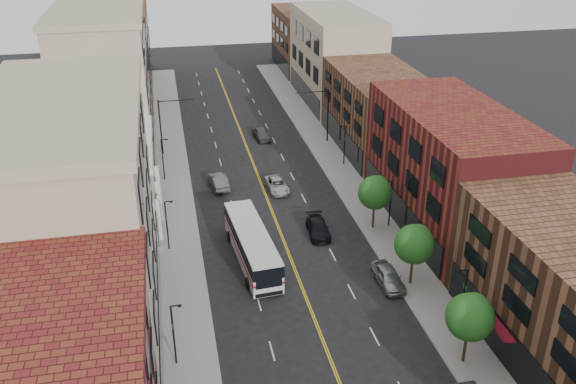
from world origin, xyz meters
TOP-DOWN VIEW (x-y plane):
  - sidewalk_left at (-10.00, 35.00)m, footprint 4.00×110.00m
  - sidewalk_right at (10.00, 35.00)m, footprint 4.00×110.00m
  - bldg_l_tanoffice at (-17.00, 13.00)m, footprint 10.00×22.00m
  - bldg_l_white at (-17.00, 31.00)m, footprint 10.00×14.00m
  - bldg_l_far_a at (-17.00, 48.00)m, footprint 10.00×20.00m
  - bldg_l_far_b at (-17.00, 68.00)m, footprint 10.00×20.00m
  - bldg_l_far_c at (-17.00, 86.00)m, footprint 10.00×16.00m
  - bldg_r_mid at (17.00, 24.00)m, footprint 10.00×22.00m
  - bldg_r_far_a at (17.00, 45.00)m, footprint 10.00×20.00m
  - bldg_r_far_b at (17.00, 66.00)m, footprint 10.00×22.00m
  - bldg_r_far_c at (17.00, 86.00)m, footprint 10.00×18.00m
  - tree_r_1 at (9.39, 4.07)m, footprint 3.40×3.40m
  - tree_r_2 at (9.39, 14.07)m, footprint 3.40×3.40m
  - tree_r_3 at (9.39, 24.07)m, footprint 3.40×3.40m
  - lamp_l_1 at (-10.95, 8.00)m, footprint 0.81×0.55m
  - lamp_l_2 at (-10.95, 24.00)m, footprint 0.81×0.55m
  - lamp_l_3 at (-10.95, 40.00)m, footprint 0.81×0.55m
  - lamp_r_1 at (10.95, 8.00)m, footprint 0.81×0.55m
  - lamp_r_2 at (10.95, 24.00)m, footprint 0.81×0.55m
  - lamp_r_3 at (10.95, 40.00)m, footprint 0.81×0.55m
  - signal_mast_left at (-10.27, 48.00)m, footprint 4.49×0.18m
  - signal_mast_right at (10.27, 48.00)m, footprint 4.49×0.18m
  - city_bus at (-3.54, 20.55)m, footprint 3.70×12.50m
  - car_parked_far at (7.40, 14.38)m, footprint 2.00×4.68m
  - car_lane_behind at (-4.92, 36.75)m, footprint 2.17×4.89m
  - car_lane_a at (3.59, 24.00)m, footprint 2.26×4.92m
  - car_lane_b at (1.50, 34.66)m, footprint 2.41×4.87m
  - car_lane_c at (2.41, 50.92)m, footprint 2.22×4.56m

SIDE VIEW (x-z plane):
  - sidewalk_left at x=-10.00m, z-range 0.00..0.15m
  - sidewalk_right at x=10.00m, z-range 0.00..0.15m
  - car_lane_b at x=1.50m, z-range 0.00..1.33m
  - car_lane_a at x=3.59m, z-range 0.00..1.39m
  - car_lane_c at x=2.41m, z-range 0.00..1.50m
  - car_lane_behind at x=-4.92m, z-range 0.00..1.56m
  - car_parked_far at x=7.40m, z-range 0.00..1.57m
  - city_bus at x=-3.54m, z-range 0.26..3.43m
  - lamp_l_1 at x=-10.95m, z-range 0.45..5.50m
  - lamp_l_2 at x=-10.95m, z-range 0.45..5.50m
  - lamp_l_3 at x=-10.95m, z-range 0.45..5.50m
  - lamp_r_1 at x=10.95m, z-range 0.45..5.50m
  - lamp_r_2 at x=10.95m, z-range 0.45..5.50m
  - lamp_r_3 at x=10.95m, z-range 0.45..5.50m
  - bldg_l_white at x=-17.00m, z-range 0.00..8.00m
  - tree_r_1 at x=9.39m, z-range 1.33..6.92m
  - tree_r_2 at x=9.39m, z-range 1.33..6.92m
  - tree_r_3 at x=9.39m, z-range 1.33..6.92m
  - signal_mast_left at x=-10.27m, z-range 1.05..8.25m
  - signal_mast_right at x=10.27m, z-range 1.05..8.25m
  - bldg_r_far_a at x=17.00m, z-range 0.00..10.00m
  - bldg_r_far_c at x=17.00m, z-range 0.00..11.00m
  - bldg_r_mid at x=17.00m, z-range 0.00..12.00m
  - bldg_r_far_b at x=17.00m, z-range 0.00..14.00m
  - bldg_l_far_b at x=-17.00m, z-range 0.00..15.00m
  - bldg_l_tanoffice at x=-17.00m, z-range 0.00..18.00m
  - bldg_l_far_a at x=-17.00m, z-range 0.00..18.00m
  - bldg_l_far_c at x=-17.00m, z-range 0.00..20.00m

